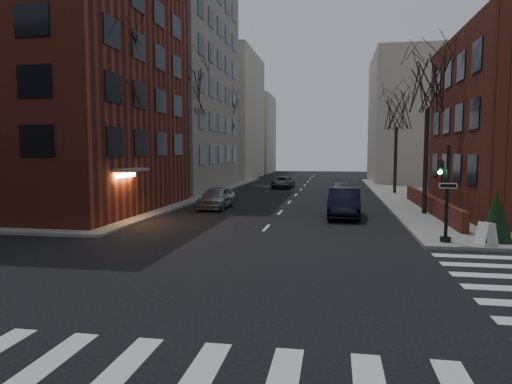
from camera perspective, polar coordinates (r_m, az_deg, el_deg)
ground at (r=11.96m, az=-7.57°, el=-13.98°), size 160.00×160.00×0.00m
sidewalk_far_left at (r=52.23m, az=-28.57°, el=0.28°), size 44.00×44.00×0.15m
building_left_brick at (r=33.59m, az=-25.34°, el=13.35°), size 15.00×15.00×18.00m
building_left_tan at (r=50.24m, az=-15.01°, el=16.53°), size 18.00×18.00×28.00m
low_wall_right at (r=30.53m, az=20.88°, el=-1.35°), size 0.35×16.00×1.00m
building_distant_la at (r=68.50m, az=-5.88°, el=9.34°), size 14.00×16.00×18.00m
building_distant_ra at (r=62.01m, az=20.81°, el=8.56°), size 14.00×14.00×16.00m
building_distant_lb at (r=84.45m, az=-1.40°, el=7.20°), size 10.00×12.00×14.00m
traffic_signal at (r=20.38m, az=22.59°, el=-0.90°), size 0.76×0.44×4.00m
tree_left_a at (r=28.00m, az=-16.73°, el=14.28°), size 4.18×4.18×10.26m
tree_left_b at (r=39.08m, az=-8.68°, el=12.41°), size 4.40×4.40×10.80m
tree_left_c at (r=52.39m, az=-3.74°, el=9.61°), size 3.96×3.96×9.72m
tree_right_a at (r=29.57m, az=20.75°, el=12.80°), size 3.96×3.96×9.72m
tree_right_b at (r=43.27m, az=17.19°, el=9.76°), size 3.74×3.74×9.18m
streetlamp_near at (r=34.78m, az=-9.74°, el=5.58°), size 0.36×0.36×6.28m
streetlamp_far at (r=54.04m, az=-2.60°, el=5.45°), size 0.36×0.36×6.28m
parked_sedan at (r=27.44m, az=10.98°, el=-1.36°), size 1.97×5.26×1.72m
car_lane_silver at (r=31.20m, az=-4.98°, el=-0.69°), size 1.93×4.54×1.53m
car_lane_gray at (r=36.79m, az=10.68°, el=0.04°), size 2.19×4.99×1.42m
car_lane_far at (r=48.45m, az=3.38°, el=1.20°), size 2.29×4.50×1.22m
sandwich_board at (r=20.45m, az=26.85°, el=-4.68°), size 0.62×0.71×0.94m
evergreen_shrub at (r=21.42m, az=27.84°, el=-2.64°), size 1.52×1.52×2.18m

